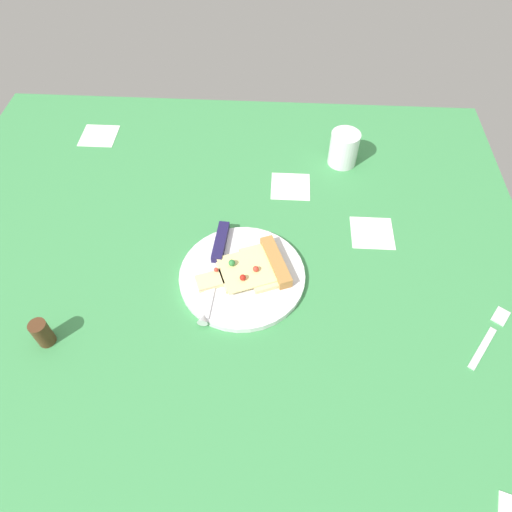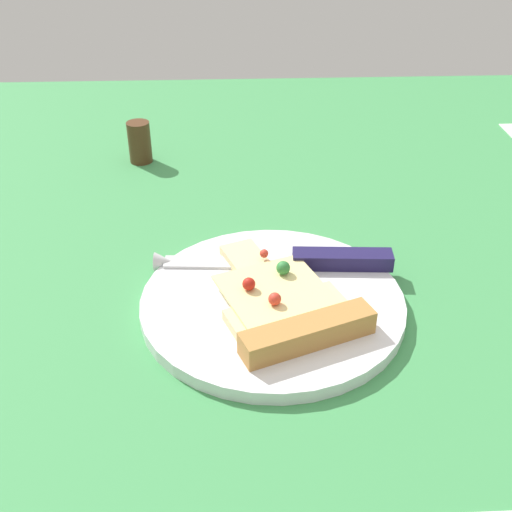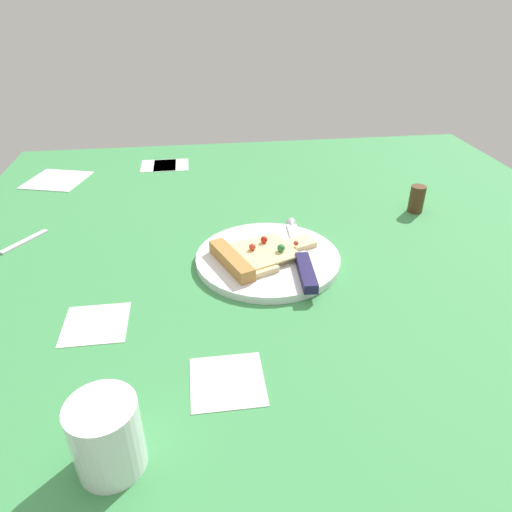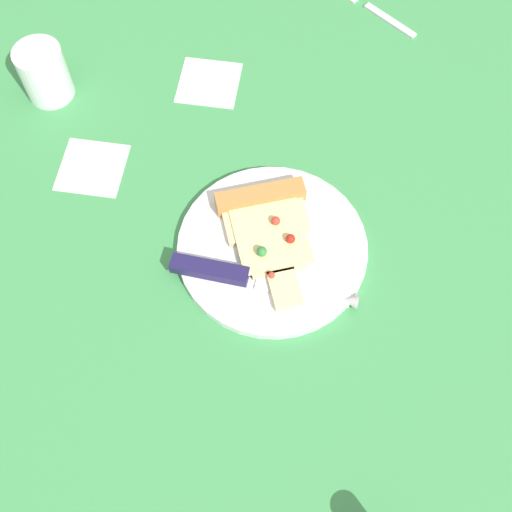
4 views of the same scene
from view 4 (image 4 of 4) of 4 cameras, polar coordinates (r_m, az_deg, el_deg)
ground_plane at (r=85.15cm, az=3.35°, el=-3.23°), size 129.71×129.71×3.00cm
plate at (r=85.47cm, az=1.35°, el=0.71°), size 24.87×24.87×1.31cm
pizza_slice at (r=85.38cm, az=0.97°, el=2.65°), size 14.36×19.05×2.64cm
knife at (r=82.13cm, az=-1.08°, el=-1.95°), size 24.09×3.69×2.45cm
drinking_glass at (r=102.85cm, az=-18.06°, el=14.95°), size 6.92×6.92×8.32cm
fork at (r=114.54cm, az=10.13°, el=20.52°), size 13.42×10.47×0.80cm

